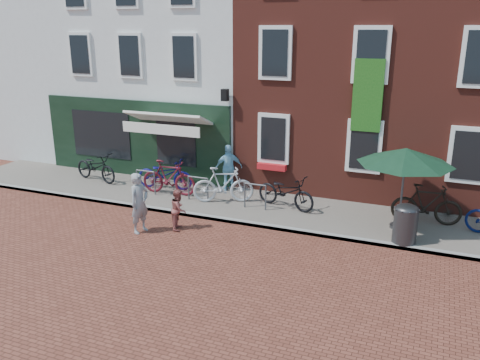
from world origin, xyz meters
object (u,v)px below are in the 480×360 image
at_px(woman, 139,203).
at_px(bicycle_4, 286,192).
at_px(bicycle_2, 165,174).
at_px(bicycle_5, 427,204).
at_px(parasol, 406,153).
at_px(litter_bin, 406,222).
at_px(cafe_person, 229,168).
at_px(bicycle_3, 223,185).
at_px(bicycle_1, 169,177).
at_px(boy, 179,209).
at_px(bicycle_0, 96,167).

height_order(woman, bicycle_4, woman).
xyz_separation_m(bicycle_2, bicycle_5, (8.69, 0.00, 0.06)).
bearing_deg(parasol, litter_bin, -77.80).
bearing_deg(woman, cafe_person, -0.32).
height_order(bicycle_3, bicycle_5, same).
bearing_deg(bicycle_2, bicycle_3, -109.18).
bearing_deg(bicycle_1, boy, -147.88).
xyz_separation_m(cafe_person, bicycle_5, (6.54, -0.69, -0.22)).
height_order(bicycle_0, bicycle_4, same).
xyz_separation_m(cafe_person, bicycle_2, (-2.16, -0.69, -0.28)).
distance_m(litter_bin, bicycle_5, 1.68).
bearing_deg(boy, woman, 107.43).
bearing_deg(bicycle_2, boy, -150.75).
relative_size(woman, bicycle_1, 0.88).
distance_m(parasol, bicycle_5, 1.85).
bearing_deg(bicycle_2, litter_bin, -108.43).
height_order(cafe_person, bicycle_3, cafe_person).
relative_size(boy, cafe_person, 0.73).
xyz_separation_m(woman, bicycle_0, (-4.04, 3.29, -0.23)).
xyz_separation_m(bicycle_4, bicycle_5, (4.17, 0.26, 0.06)).
height_order(litter_bin, boy, litter_bin).
relative_size(woman, bicycle_0, 0.85).
xyz_separation_m(bicycle_1, bicycle_5, (8.27, 0.48, 0.00)).
bearing_deg(bicycle_1, parasol, -94.30).
distance_m(boy, bicycle_5, 7.18).
xyz_separation_m(bicycle_0, bicycle_4, (7.38, -0.11, 0.00)).
bearing_deg(bicycle_4, woman, 149.26).
relative_size(woman, bicycle_5, 0.88).
distance_m(bicycle_0, bicycle_4, 7.38).
bearing_deg(cafe_person, bicycle_5, 138.72).
height_order(litter_bin, bicycle_0, litter_bin).
bearing_deg(bicycle_1, bicycle_0, 81.01).
height_order(boy, bicycle_5, bicycle_5).
distance_m(litter_bin, bicycle_1, 7.88).
bearing_deg(parasol, bicycle_5, 42.00).
bearing_deg(parasol, boy, -159.51).
xyz_separation_m(boy, bicycle_0, (-4.95, 2.68, 0.04)).
bearing_deg(cafe_person, parasol, 132.18).
bearing_deg(woman, litter_bin, -62.57).
height_order(bicycle_1, bicycle_4, bicycle_1).
bearing_deg(bicycle_5, bicycle_1, 87.38).
bearing_deg(bicycle_0, bicycle_1, -83.08).
distance_m(woman, bicycle_0, 5.21).
relative_size(cafe_person, bicycle_2, 0.80).
relative_size(bicycle_2, bicycle_3, 1.03).
distance_m(bicycle_0, bicycle_5, 11.55).
relative_size(litter_bin, bicycle_5, 0.58).
bearing_deg(boy, bicycle_4, -59.88).
relative_size(woman, boy, 1.45).
bearing_deg(bicycle_3, boy, 146.77).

